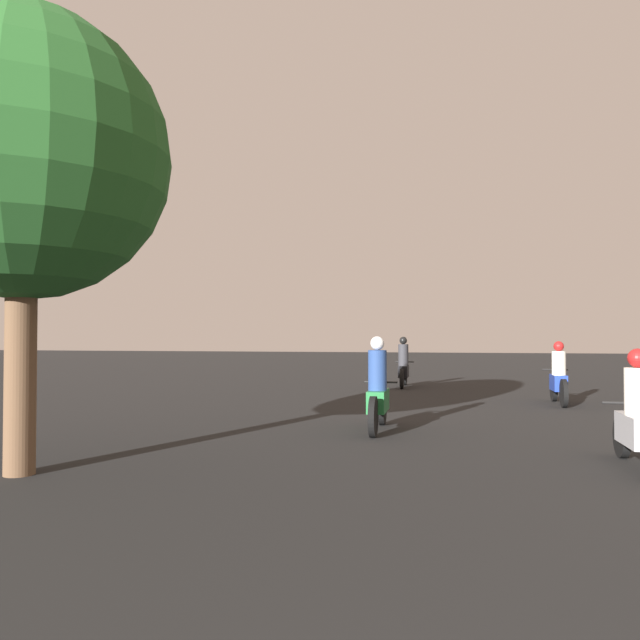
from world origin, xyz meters
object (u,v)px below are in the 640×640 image
(motorcycle_green, at_px, (378,394))
(motorcycle_blue, at_px, (559,379))
(street_tree, at_px, (23,156))
(motorcycle_black, at_px, (403,367))
(motorcycle_silver, at_px, (637,421))

(motorcycle_green, height_order, motorcycle_blue, motorcycle_green)
(street_tree, bearing_deg, motorcycle_black, 75.11)
(motorcycle_silver, distance_m, motorcycle_green, 4.24)
(motorcycle_silver, distance_m, motorcycle_blue, 7.41)
(motorcycle_green, relative_size, street_tree, 0.38)
(motorcycle_silver, relative_size, motorcycle_green, 0.92)
(motorcycle_black, bearing_deg, motorcycle_green, -81.19)
(motorcycle_blue, height_order, street_tree, street_tree)
(motorcycle_blue, bearing_deg, motorcycle_silver, -91.87)
(motorcycle_green, xyz_separation_m, motorcycle_blue, (3.78, 5.01, -0.03))
(motorcycle_blue, xyz_separation_m, motorcycle_black, (-4.00, 4.24, 0.03))
(motorcycle_black, bearing_deg, motorcycle_silver, -64.83)
(motorcycle_green, bearing_deg, motorcycle_black, 89.76)
(motorcycle_green, distance_m, street_tree, 6.52)
(motorcycle_blue, distance_m, motorcycle_black, 5.83)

